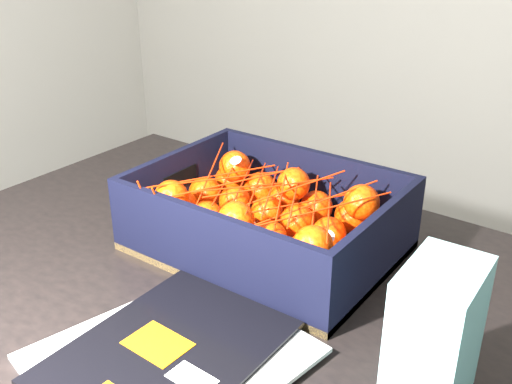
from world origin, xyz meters
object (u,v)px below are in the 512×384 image
Objects in this scene: table at (251,350)px; retail_carton at (435,338)px; produce_crate at (267,226)px; magazine_stack at (169,356)px.

retail_carton reaches higher than table.
table is 3.10× the size of produce_crate.
retail_carton is at bearing -26.87° from produce_crate.
table is 0.19m from produce_crate.
table is at bearing 168.49° from retail_carton.
magazine_stack is 0.83× the size of produce_crate.
magazine_stack is at bearing -88.53° from table.
produce_crate reaches higher than magazine_stack.
magazine_stack is 1.91× the size of retail_carton.
magazine_stack is 0.30m from produce_crate.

